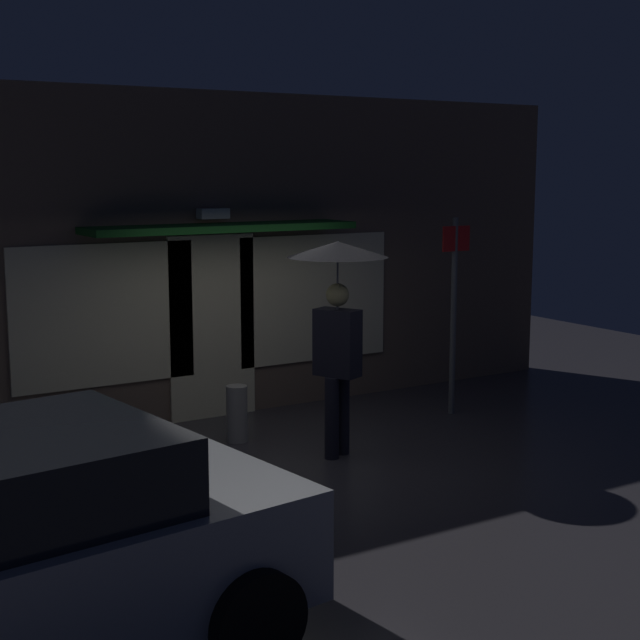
{
  "coord_description": "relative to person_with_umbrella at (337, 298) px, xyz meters",
  "views": [
    {
      "loc": [
        -4.7,
        -7.91,
        2.95
      ],
      "look_at": [
        0.21,
        0.07,
        1.46
      ],
      "focal_mm": 52.87,
      "sensor_mm": 36.0,
      "label": 1
    }
  ],
  "objects": [
    {
      "name": "ground_plane",
      "position": [
        -0.42,
        -0.07,
        -1.67
      ],
      "size": [
        18.0,
        18.0,
        0.0
      ],
      "primitive_type": "plane",
      "color": "#38353A"
    },
    {
      "name": "building_facade",
      "position": [
        -0.42,
        2.27,
        0.25
      ],
      "size": [
        10.4,
        1.0,
        3.86
      ],
      "color": "brown",
      "rests_on": "ground"
    },
    {
      "name": "person_with_umbrella",
      "position": [
        0.0,
        0.0,
        0.0
      ],
      "size": [
        1.03,
        1.03,
        2.24
      ],
      "rotation": [
        0.0,
        0.0,
        1.99
      ],
      "color": "black",
      "rests_on": "ground"
    },
    {
      "name": "street_sign_post",
      "position": [
        2.14,
        0.73,
        -0.31
      ],
      "size": [
        0.4,
        0.07,
        2.39
      ],
      "color": "#595B60",
      "rests_on": "ground"
    },
    {
      "name": "sidewalk_bollard",
      "position": [
        -2.17,
        1.35,
        -1.41
      ],
      "size": [
        0.29,
        0.29,
        0.52
      ],
      "primitive_type": "cylinder",
      "color": "slate",
      "rests_on": "ground"
    },
    {
      "name": "sidewalk_bollard_2",
      "position": [
        -0.64,
        1.03,
        -1.35
      ],
      "size": [
        0.23,
        0.23,
        0.62
      ],
      "primitive_type": "cylinder",
      "color": "#9E998E",
      "rests_on": "ground"
    }
  ]
}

